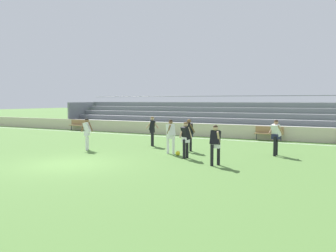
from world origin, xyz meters
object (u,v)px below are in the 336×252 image
object	(u,v)px
player_dark_wide_right	(215,142)
player_dark_overlapping	(189,132)
player_white_challenging	(276,134)
player_white_trailing_run	(87,131)
bench_far_right	(79,124)
player_white_on_ball	(171,133)
soccer_ball	(178,153)
player_dark_pressing_high	(152,128)
bench_far_left	(269,132)
bleacher_stand	(208,117)
player_dark_deep_cover	(186,137)

from	to	relation	value
player_dark_wide_right	player_dark_overlapping	bearing A→B (deg)	130.40
player_white_challenging	player_white_trailing_run	bearing A→B (deg)	-163.47
bench_far_right	player_white_challenging	bearing A→B (deg)	-19.21
player_white_on_ball	player_white_trailing_run	xyz separation A→B (m)	(-4.51, -0.91, 0.00)
soccer_ball	player_dark_overlapping	bearing A→B (deg)	93.35
bench_far_right	player_dark_pressing_high	bearing A→B (deg)	-28.53
player_white_challenging	player_dark_pressing_high	size ratio (longest dim) A/B	1.01
player_white_trailing_run	player_dark_pressing_high	bearing A→B (deg)	53.40
bench_far_right	player_dark_wide_right	bearing A→B (deg)	-31.45
player_dark_pressing_high	soccer_ball	bearing A→B (deg)	-40.29
bench_far_left	player_white_challenging	bearing A→B (deg)	-74.88
player_white_on_ball	player_dark_overlapping	bearing A→B (deg)	66.11
bench_far_left	player_dark_overlapping	xyz separation A→B (m)	(-2.49, -6.98, 0.45)
player_dark_pressing_high	player_white_trailing_run	bearing A→B (deg)	-126.60
player_white_trailing_run	player_dark_wide_right	distance (m)	7.63
bleacher_stand	player_dark_deep_cover	world-z (taller)	bleacher_stand
bench_far_left	player_dark_wide_right	size ratio (longest dim) A/B	1.10
soccer_ball	bench_far_right	bearing A→B (deg)	148.78
bleacher_stand	soccer_ball	bearing A→B (deg)	-75.14
bench_far_right	player_white_trailing_run	xyz separation A→B (m)	(8.78, -8.98, 0.46)
player_dark_overlapping	player_dark_pressing_high	bearing A→B (deg)	160.15
player_dark_wide_right	player_dark_pressing_high	world-z (taller)	player_dark_pressing_high
bench_far_left	player_white_trailing_run	xyz separation A→B (m)	(-7.48, -8.98, 0.46)
bleacher_stand	player_white_on_ball	world-z (taller)	bleacher_stand
player_dark_deep_cover	player_white_on_ball	distance (m)	1.52
player_dark_deep_cover	player_dark_pressing_high	world-z (taller)	player_dark_pressing_high
player_white_on_ball	player_dark_wide_right	world-z (taller)	player_white_on_ball
bench_far_right	player_dark_overlapping	size ratio (longest dim) A/B	1.08
player_dark_overlapping	player_dark_pressing_high	xyz separation A→B (m)	(-2.77, 1.00, 0.02)
bench_far_left	player_white_on_ball	bearing A→B (deg)	-110.22
bleacher_stand	player_white_on_ball	bearing A→B (deg)	-77.48
player_white_on_ball	bench_far_left	bearing A→B (deg)	69.78
player_dark_deep_cover	player_white_on_ball	world-z (taller)	player_white_on_ball
player_white_trailing_run	player_dark_wide_right	xyz separation A→B (m)	(7.56, -1.02, -0.04)
player_white_on_ball	player_white_challenging	bearing A→B (deg)	21.25
player_dark_pressing_high	player_dark_deep_cover	bearing A→B (deg)	-40.17
player_dark_deep_cover	bench_far_left	bearing A→B (deg)	79.03
bench_far_right	soccer_ball	bearing A→B (deg)	-31.22
player_white_trailing_run	soccer_ball	xyz separation A→B (m)	(5.08, 0.58, -0.90)
player_dark_pressing_high	bench_far_left	bearing A→B (deg)	48.69
player_white_on_ball	player_white_trailing_run	bearing A→B (deg)	-168.61
player_white_trailing_run	bleacher_stand	bearing A→B (deg)	80.14
bench_far_left	soccer_ball	world-z (taller)	bench_far_left
bench_far_right	player_white_on_ball	xyz separation A→B (m)	(13.29, -8.07, 0.46)
bench_far_left	player_dark_overlapping	distance (m)	7.43
bench_far_right	soccer_ball	world-z (taller)	bench_far_right
player_white_trailing_run	player_dark_pressing_high	size ratio (longest dim) A/B	0.99
bench_far_left	player_dark_pressing_high	world-z (taller)	player_dark_pressing_high
bench_far_right	soccer_ball	xyz separation A→B (m)	(13.86, -8.40, -0.44)
player_dark_deep_cover	player_white_challenging	xyz separation A→B (m)	(3.43, 2.70, 0.04)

